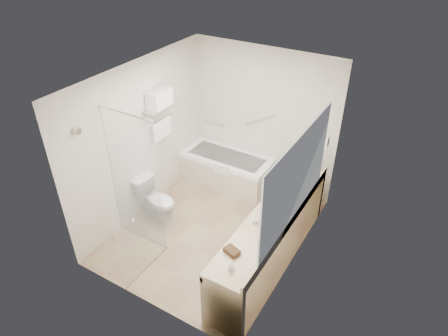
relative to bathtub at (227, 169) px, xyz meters
The scene contains 25 objects.
floor 1.36m from the bathtub, 68.05° to the right, with size 3.20×3.20×0.00m, color #9D8561.
ceiling 2.59m from the bathtub, 68.05° to the right, with size 2.60×3.20×0.10m, color silver.
wall_back 1.15m from the bathtub, 35.84° to the left, with size 2.60×0.10×2.50m, color beige.
wall_front 3.04m from the bathtub, 80.02° to the right, with size 2.60×0.10×2.50m, color beige.
wall_left 1.77m from the bathtub, 122.86° to the right, with size 0.10×3.20×2.50m, color beige.
wall_right 2.39m from the bathtub, 34.55° to the right, with size 0.10×3.20×2.50m, color beige.
bathtub is the anchor object (origin of this frame).
grab_bar_short 0.87m from the bathtub, 144.55° to the left, with size 0.03×0.03×0.40m, color silver.
grab_bar_long 1.12m from the bathtub, 35.51° to the left, with size 0.03×0.03×0.60m, color silver.
shower_enclosure 2.31m from the bathtub, 93.47° to the right, with size 0.96×0.91×2.11m.
towel_shelf 1.85m from the bathtub, 127.02° to the right, with size 0.24×0.55×0.81m.
vanity_counter 2.09m from the bathtub, 42.35° to the right, with size 0.55×2.70×0.95m.
sink 1.92m from the bathtub, 32.47° to the right, with size 0.40×0.52×0.14m, color white.
faucet 2.07m from the bathtub, 30.20° to the right, with size 0.03×0.03×0.14m, color silver.
mirror 2.60m from the bathtub, 37.82° to the right, with size 0.02×2.00×1.20m, color #B6BBC3.
hairdryer_unit 2.12m from the bathtub, ahead, with size 0.08×0.10×0.18m, color silver.
toilet 1.52m from the bathtub, 107.31° to the right, with size 0.40×0.71×0.70m, color white.
amenity_basket 2.73m from the bathtub, 58.38° to the right, with size 0.18×0.12×0.06m, color #473019.
soap_bottle_a 2.97m from the bathtub, 58.65° to the right, with size 0.06×0.12×0.06m, color silver.
soap_bottle_b 2.23m from the bathtub, 49.82° to the right, with size 0.09×0.12×0.09m, color silver.
water_bottle_left 1.61m from the bathtub, ahead, with size 0.06×0.06×0.21m.
water_bottle_mid 1.54m from the bathtub, ahead, with size 0.06×0.06×0.18m.
water_bottle_right 1.70m from the bathtub, 24.79° to the right, with size 0.06×0.06×0.20m.
drinking_glass_near 1.51m from the bathtub, 13.24° to the right, with size 0.07×0.07×0.08m, color silver.
drinking_glass_far 1.64m from the bathtub, 22.11° to the right, with size 0.06×0.06×0.08m, color silver.
Camera 1 is at (2.54, -3.98, 4.28)m, focal length 32.00 mm.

